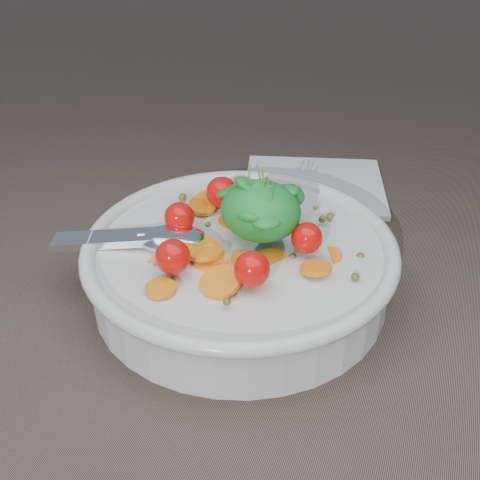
% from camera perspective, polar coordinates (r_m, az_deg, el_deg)
% --- Properties ---
extents(ground, '(6.00, 6.00, 0.00)m').
position_cam_1_polar(ground, '(0.49, -0.45, -6.78)').
color(ground, brown).
rests_on(ground, ground).
extents(bowl, '(0.28, 0.26, 0.11)m').
position_cam_1_polar(bowl, '(0.50, -0.01, -2.09)').
color(bowl, silver).
rests_on(bowl, ground).
extents(napkin, '(0.18, 0.17, 0.01)m').
position_cam_1_polar(napkin, '(0.68, 7.03, 5.14)').
color(napkin, white).
rests_on(napkin, ground).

